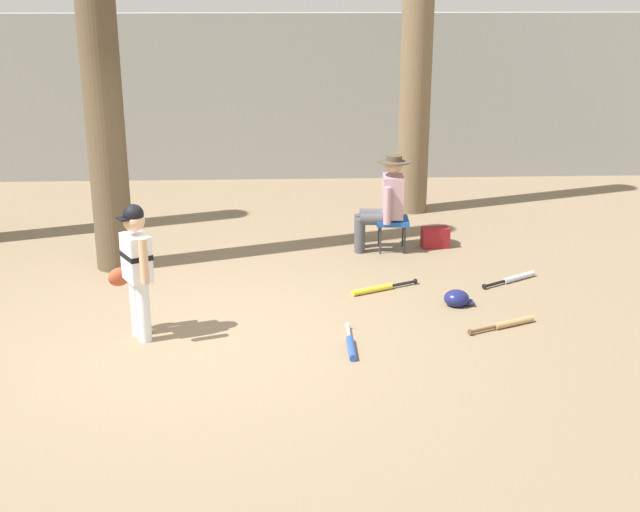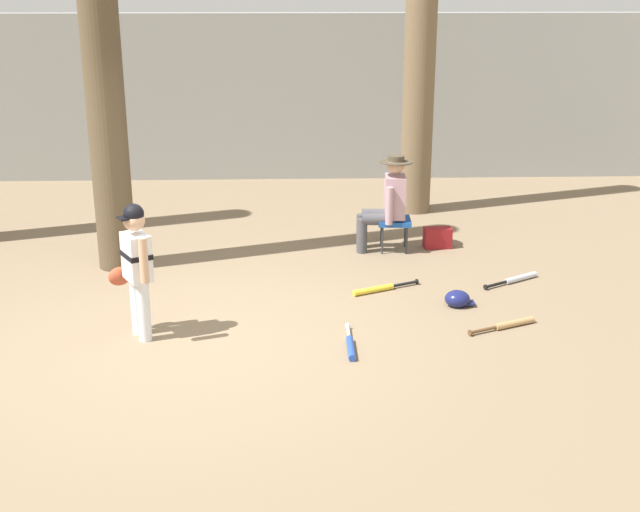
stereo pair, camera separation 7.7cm
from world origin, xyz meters
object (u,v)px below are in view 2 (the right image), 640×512
at_px(bat_aluminum_silver, 517,279).
at_px(bat_yellow_trainer, 378,289).
at_px(tree_behind_spectator, 421,27).
at_px(young_ballplayer, 136,262).
at_px(bat_wood_tan, 509,324).
at_px(tree_near_player, 97,3).
at_px(bat_blue_youth, 350,345).
at_px(folding_stool, 394,222).
at_px(batting_helmet_navy, 458,299).
at_px(seated_spectator, 387,201).
at_px(handbag_beside_stool, 437,238).

distance_m(bat_aluminum_silver, bat_yellow_trainer, 1.60).
xyz_separation_m(tree_behind_spectator, young_ballplayer, (-3.24, -4.40, -1.86)).
xyz_separation_m(bat_wood_tan, bat_aluminum_silver, (0.40, 1.28, 0.00)).
relative_size(tree_near_player, bat_blue_youth, 8.78).
bearing_deg(folding_stool, young_ballplayer, -136.77).
bearing_deg(batting_helmet_navy, bat_blue_youth, -139.44).
bearing_deg(tree_behind_spectator, bat_blue_youth, -104.95).
xyz_separation_m(tree_near_player, bat_aluminum_silver, (4.57, -0.70, -2.95)).
bearing_deg(bat_yellow_trainer, bat_blue_youth, -105.56).
bearing_deg(bat_aluminum_silver, folding_stool, 136.41).
relative_size(tree_behind_spectator, batting_helmet_navy, 18.68).
relative_size(young_ballplayer, batting_helmet_navy, 4.19).
distance_m(folding_stool, batting_helmet_navy, 1.96).
relative_size(seated_spectator, batting_helmet_navy, 3.85).
distance_m(handbag_beside_stool, bat_wood_tan, 2.56).
bearing_deg(seated_spectator, bat_aluminum_silver, -41.56).
height_order(tree_near_player, seated_spectator, tree_near_player).
bearing_deg(tree_near_player, young_ballplayer, -73.53).
xyz_separation_m(handbag_beside_stool, bat_aluminum_silver, (0.68, -1.27, -0.10)).
bearing_deg(handbag_beside_stool, seated_spectator, -173.23).
xyz_separation_m(tree_behind_spectator, seated_spectator, (-0.62, -1.84, -1.96)).
xyz_separation_m(folding_stool, bat_yellow_trainer, (-0.34, -1.44, -0.33)).
relative_size(tree_near_player, bat_aluminum_silver, 9.35).
bearing_deg(bat_aluminum_silver, seated_spectator, 138.44).
xyz_separation_m(tree_behind_spectator, batting_helmet_navy, (-0.08, -3.73, -2.53)).
bearing_deg(tree_near_player, seated_spectator, 8.74).
bearing_deg(batting_helmet_navy, bat_wood_tan, -55.26).
xyz_separation_m(young_ballplayer, bat_aluminum_silver, (3.96, 1.37, -0.71)).
distance_m(tree_near_player, bat_wood_tan, 5.47).
height_order(young_ballplayer, bat_wood_tan, young_ballplayer).
height_order(tree_near_player, young_ballplayer, tree_near_player).
relative_size(bat_aluminum_silver, bat_blue_youth, 0.94).
height_order(tree_near_player, bat_yellow_trainer, tree_near_player).
bearing_deg(bat_blue_youth, tree_behind_spectator, 75.05).
bearing_deg(bat_wood_tan, bat_yellow_trainer, 139.18).
xyz_separation_m(seated_spectator, batting_helmet_navy, (0.54, -1.89, -0.56)).
distance_m(young_ballplayer, bat_wood_tan, 3.63).
relative_size(bat_wood_tan, bat_yellow_trainer, 0.95).
height_order(young_ballplayer, bat_yellow_trainer, young_ballplayer).
relative_size(young_ballplayer, bat_wood_tan, 1.81).
bearing_deg(bat_wood_tan, young_ballplayer, -178.56).
relative_size(young_ballplayer, folding_stool, 3.08).
xyz_separation_m(folding_stool, bat_blue_youth, (-0.74, -2.90, -0.33)).
distance_m(young_ballplayer, handbag_beside_stool, 4.25).
xyz_separation_m(young_ballplayer, handbag_beside_stool, (3.28, 2.64, -0.61)).
bearing_deg(bat_yellow_trainer, tree_behind_spectator, 75.32).
height_order(bat_wood_tan, bat_blue_youth, same).
bearing_deg(folding_stool, handbag_beside_stool, 8.52).
relative_size(young_ballplayer, seated_spectator, 1.09).
bearing_deg(bat_blue_youth, handbag_beside_stool, 66.36).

